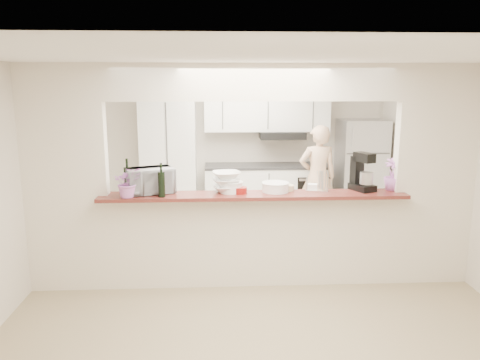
{
  "coord_description": "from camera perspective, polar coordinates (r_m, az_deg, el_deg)",
  "views": [
    {
      "loc": [
        -0.41,
        -5.08,
        2.28
      ],
      "look_at": [
        -0.13,
        0.3,
        1.17
      ],
      "focal_mm": 35.0,
      "sensor_mm": 36.0,
      "label": 1
    }
  ],
  "objects": [
    {
      "name": "floor",
      "position": [
        5.58,
        1.58,
        -12.51
      ],
      "size": [
        6.0,
        6.0,
        0.0
      ],
      "primitive_type": "plane",
      "color": "gray",
      "rests_on": "ground"
    },
    {
      "name": "tile_overlay",
      "position": [
        7.02,
        0.58,
        -7.31
      ],
      "size": [
        5.0,
        2.9,
        0.01
      ],
      "primitive_type": "cube",
      "color": "silver",
      "rests_on": "floor"
    },
    {
      "name": "partition",
      "position": [
        5.16,
        1.67,
        2.7
      ],
      "size": [
        5.0,
        0.15,
        2.5
      ],
      "color": "silver",
      "rests_on": "floor"
    },
    {
      "name": "bar_counter",
      "position": [
        5.37,
        1.61,
        -6.91
      ],
      "size": [
        3.4,
        0.38,
        1.09
      ],
      "color": "silver",
      "rests_on": "floor"
    },
    {
      "name": "kitchen_cabinets",
      "position": [
        7.91,
        -1.28,
        2.1
      ],
      "size": [
        3.15,
        0.62,
        2.25
      ],
      "color": "silver",
      "rests_on": "floor"
    },
    {
      "name": "refrigerator",
      "position": [
        8.24,
        14.49,
        1.23
      ],
      "size": [
        0.75,
        0.7,
        1.7
      ],
      "primitive_type": "cube",
      "color": "#ADAEB3",
      "rests_on": "floor"
    },
    {
      "name": "flower_left",
      "position": [
        5.12,
        -13.5,
        -0.26
      ],
      "size": [
        0.37,
        0.35,
        0.33
      ],
      "primitive_type": "imported",
      "rotation": [
        0.0,
        0.0,
        0.36
      ],
      "color": "#D16FC5",
      "rests_on": "bar_counter"
    },
    {
      "name": "wine_bottle_a",
      "position": [
        5.34,
        -13.55,
        0.07
      ],
      "size": [
        0.08,
        0.08,
        0.39
      ],
      "color": "black",
      "rests_on": "bar_counter"
    },
    {
      "name": "wine_bottle_b",
      "position": [
        5.07,
        -9.54,
        -0.45
      ],
      "size": [
        0.07,
        0.07,
        0.37
      ],
      "color": "black",
      "rests_on": "bar_counter"
    },
    {
      "name": "toaster_oven",
      "position": [
        5.29,
        -10.92,
        -0.07
      ],
      "size": [
        0.59,
        0.5,
        0.28
      ],
      "primitive_type": "imported",
      "rotation": [
        0.0,
        0.0,
        0.38
      ],
      "color": "#A5A4A9",
      "rests_on": "bar_counter"
    },
    {
      "name": "serving_bowls",
      "position": [
        5.24,
        -1.66,
        -0.25
      ],
      "size": [
        0.36,
        0.36,
        0.23
      ],
      "primitive_type": "imported",
      "rotation": [
        0.0,
        0.0,
        0.17
      ],
      "color": "white",
      "rests_on": "bar_counter"
    },
    {
      "name": "plate_stack_a",
      "position": [
        5.23,
        -1.11,
        -0.85
      ],
      "size": [
        0.27,
        0.27,
        0.12
      ],
      "color": "white",
      "rests_on": "bar_counter"
    },
    {
      "name": "plate_stack_b",
      "position": [
        5.28,
        4.34,
        -0.87
      ],
      "size": [
        0.31,
        0.31,
        0.11
      ],
      "color": "white",
      "rests_on": "bar_counter"
    },
    {
      "name": "red_bowl",
      "position": [
        5.19,
        0.02,
        -1.26
      ],
      "size": [
        0.15,
        0.15,
        0.07
      ],
      "primitive_type": "cylinder",
      "color": "maroon",
      "rests_on": "bar_counter"
    },
    {
      "name": "tan_bowl",
      "position": [
        5.35,
        5.85,
        -0.95
      ],
      "size": [
        0.14,
        0.14,
        0.07
      ],
      "primitive_type": "cylinder",
      "color": "beige",
      "rests_on": "bar_counter"
    },
    {
      "name": "utensil_caddy",
      "position": [
        5.37,
        9.4,
        -0.3
      ],
      "size": [
        0.28,
        0.2,
        0.23
      ],
      "color": "silver",
      "rests_on": "bar_counter"
    },
    {
      "name": "stand_mixer",
      "position": [
        5.49,
        14.65,
        0.79
      ],
      "size": [
        0.29,
        0.34,
        0.43
      ],
      "color": "black",
      "rests_on": "bar_counter"
    },
    {
      "name": "flower_right",
      "position": [
        5.6,
        18.16,
        0.65
      ],
      "size": [
        0.22,
        0.22,
        0.36
      ],
      "primitive_type": "imported",
      "rotation": [
        0.0,
        0.0,
        -0.1
      ],
      "color": "#C06ECD",
      "rests_on": "bar_counter"
    },
    {
      "name": "person",
      "position": [
        7.51,
        9.42,
        0.28
      ],
      "size": [
        0.63,
        0.44,
        1.65
      ],
      "primitive_type": "imported",
      "rotation": [
        0.0,
        0.0,
        3.22
      ],
      "color": "#DDB28F",
      "rests_on": "floor"
    }
  ]
}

